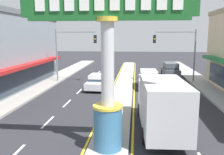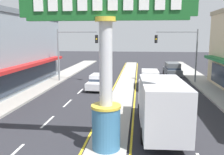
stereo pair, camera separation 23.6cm
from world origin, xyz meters
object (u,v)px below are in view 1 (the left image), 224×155
at_px(district_sign, 108,73).
at_px(suv_near_right_lane, 148,79).
at_px(suv_mid_left_lane, 170,69).
at_px(traffic_light_left_side, 71,46).
at_px(sedan_far_right_lane, 98,82).
at_px(traffic_light_right_side, 179,46).
at_px(box_truck_near_left_lane, 161,103).

relative_size(district_sign, suv_near_right_lane, 1.68).
distance_m(suv_near_right_lane, suv_mid_left_lane, 8.25).
distance_m(traffic_light_left_side, sedan_far_right_lane, 6.00).
distance_m(district_sign, traffic_light_left_side, 18.00).
xyz_separation_m(traffic_light_left_side, suv_near_right_lane, (8.86, -2.22, -3.26)).
relative_size(traffic_light_left_side, suv_near_right_lane, 1.34).
bearing_deg(district_sign, traffic_light_right_side, 70.72).
height_order(district_sign, sedan_far_right_lane, district_sign).
xyz_separation_m(suv_near_right_lane, sedan_far_right_lane, (-5.27, -1.12, -0.20)).
height_order(traffic_light_right_side, suv_mid_left_lane, traffic_light_right_side).
relative_size(traffic_light_left_side, traffic_light_right_side, 1.00).
bearing_deg(sedan_far_right_lane, traffic_light_left_side, 137.08).
relative_size(traffic_light_right_side, sedan_far_right_lane, 1.41).
relative_size(district_sign, box_truck_near_left_lane, 1.11).
relative_size(traffic_light_right_side, suv_near_right_lane, 1.34).
distance_m(box_truck_near_left_lane, suv_mid_left_lane, 19.87).
distance_m(district_sign, suv_near_right_lane, 15.17).
distance_m(district_sign, sedan_far_right_lane, 14.13).
height_order(traffic_light_left_side, suv_mid_left_lane, traffic_light_left_side).
height_order(traffic_light_left_side, suv_near_right_lane, traffic_light_left_side).
relative_size(suv_near_right_lane, suv_mid_left_lane, 0.99).
bearing_deg(traffic_light_right_side, suv_near_right_lane, -138.96).
xyz_separation_m(district_sign, sedan_far_right_lane, (-2.63, 13.55, -3.00)).
relative_size(district_sign, sedan_far_right_lane, 1.77).
height_order(suv_near_right_lane, sedan_far_right_lane, suv_near_right_lane).
xyz_separation_m(traffic_light_right_side, box_truck_near_left_lane, (-3.51, -15.16, -2.55)).
xyz_separation_m(traffic_light_left_side, sedan_far_right_lane, (3.59, -3.34, -3.46)).
relative_size(sedan_far_right_lane, suv_mid_left_lane, 0.94).
relative_size(suv_near_right_lane, box_truck_near_left_lane, 0.66).
height_order(traffic_light_right_side, sedan_far_right_lane, traffic_light_right_side).
height_order(suv_near_right_lane, suv_mid_left_lane, same).
xyz_separation_m(traffic_light_left_side, box_truck_near_left_lane, (8.94, -14.26, -2.55)).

